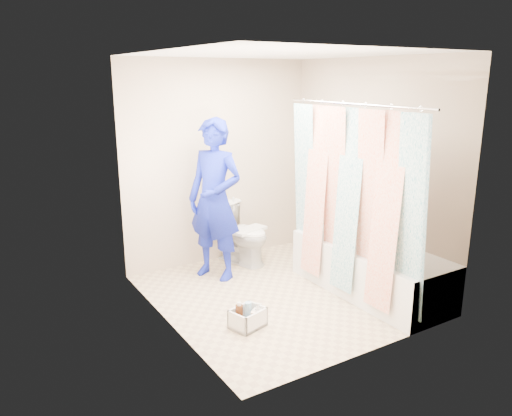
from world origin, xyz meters
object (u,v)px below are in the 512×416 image
cleaning_caddy (248,318)px  toilet (242,233)px  bathtub (370,268)px  plumber (215,200)px

cleaning_caddy → toilet: bearing=45.7°
bathtub → toilet: 1.62m
bathtub → cleaning_caddy: bathtub is taller
bathtub → cleaning_caddy: 1.48m
bathtub → cleaning_caddy: (-1.46, 0.01, -0.19)m
bathtub → cleaning_caddy: size_ratio=5.05×
bathtub → plumber: plumber is taller
bathtub → toilet: size_ratio=2.39×
plumber → cleaning_caddy: 1.49m
toilet → cleaning_caddy: 1.66m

